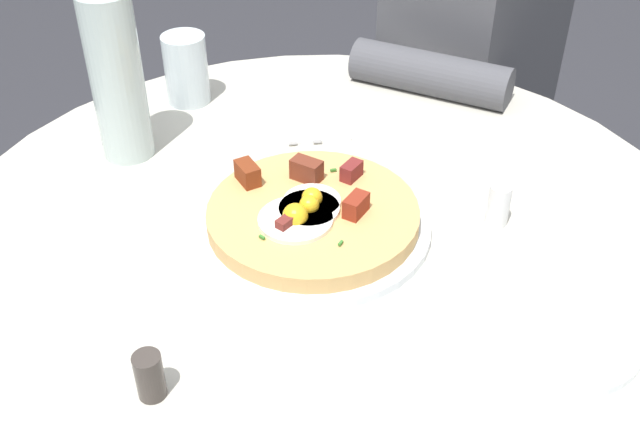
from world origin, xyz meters
name	(u,v)px	position (x,y,z in m)	size (l,w,h in m)	color
dining_table	(323,316)	(0.00, 0.00, 0.54)	(0.98, 0.98, 0.71)	beige
person_seated	(465,123)	(0.66, 0.12, 0.51)	(0.52, 0.33, 1.14)	#2D2D33
pizza_plate	(316,227)	(-0.02, 0.00, 0.72)	(0.29, 0.29, 0.01)	white
breakfast_pizza	(314,214)	(-0.02, 0.00, 0.74)	(0.26, 0.26, 0.05)	tan
bread_plate	(557,329)	(-0.01, -0.31, 0.72)	(0.18, 0.18, 0.01)	white
napkin	(298,114)	(0.19, 0.19, 0.71)	(0.17, 0.14, 0.00)	white
fork	(310,111)	(0.20, 0.18, 0.72)	(0.18, 0.01, 0.01)	silver
knife	(287,113)	(0.18, 0.21, 0.72)	(0.18, 0.01, 0.01)	silver
water_glass	(186,69)	(0.13, 0.36, 0.77)	(0.07, 0.07, 0.11)	silver
water_bottle	(117,78)	(-0.04, 0.32, 0.83)	(0.07, 0.07, 0.24)	silver
salt_shaker	(499,205)	(0.13, -0.18, 0.74)	(0.03, 0.03, 0.06)	white
pepper_shaker	(150,376)	(-0.32, -0.03, 0.74)	(0.03, 0.03, 0.05)	#3F3833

